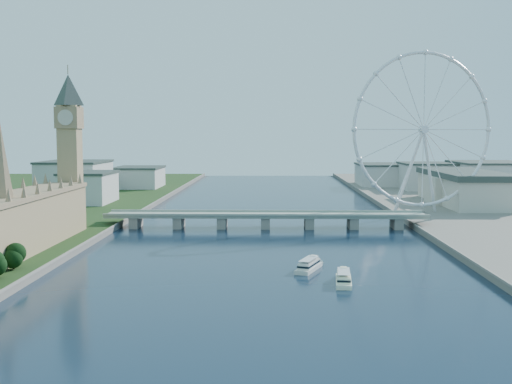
{
  "coord_description": "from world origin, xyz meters",
  "views": [
    {
      "loc": [
        4.04,
        -138.87,
        64.16
      ],
      "look_at": [
        -4.42,
        210.0,
        32.8
      ],
      "focal_mm": 45.0,
      "sensor_mm": 36.0,
      "label": 1
    }
  ],
  "objects": [
    {
      "name": "parliament_range",
      "position": [
        -128.0,
        170.0,
        18.48
      ],
      "size": [
        24.0,
        200.0,
        70.0
      ],
      "color": "tan",
      "rests_on": "ground"
    },
    {
      "name": "tour_boat_near",
      "position": [
        21.81,
        160.97,
        0.0
      ],
      "size": [
        16.07,
        28.12,
        6.03
      ],
      "primitive_type": null,
      "rotation": [
        0.0,
        0.0,
        -0.36
      ],
      "color": "silver",
      "rests_on": "ground"
    },
    {
      "name": "county_hall",
      "position": [
        175.0,
        430.0,
        0.0
      ],
      "size": [
        54.0,
        144.0,
        35.0
      ],
      "primitive_type": null,
      "color": "beige",
      "rests_on": "ground"
    },
    {
      "name": "big_ben",
      "position": [
        -128.0,
        278.0,
        66.57
      ],
      "size": [
        20.02,
        20.02,
        110.0
      ],
      "color": "tan",
      "rests_on": "ground"
    },
    {
      "name": "tour_boat_far",
      "position": [
        35.27,
        133.79,
        0.0
      ],
      "size": [
        9.47,
        27.67,
        5.97
      ],
      "primitive_type": null,
      "rotation": [
        0.0,
        0.0,
        -0.1
      ],
      "color": "#F1F3CD",
      "rests_on": "ground"
    },
    {
      "name": "london_eye",
      "position": [
        119.98,
        355.08,
        67.52
      ],
      "size": [
        113.6,
        39.12,
        124.3
      ],
      "color": "silver",
      "rests_on": "ground"
    },
    {
      "name": "westminster_bridge",
      "position": [
        0.0,
        300.0,
        6.63
      ],
      "size": [
        220.0,
        22.0,
        9.5
      ],
      "color": "gray",
      "rests_on": "ground"
    },
    {
      "name": "city_skyline",
      "position": [
        39.22,
        560.08,
        16.96
      ],
      "size": [
        505.0,
        280.0,
        32.0
      ],
      "color": "beige",
      "rests_on": "ground"
    }
  ]
}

